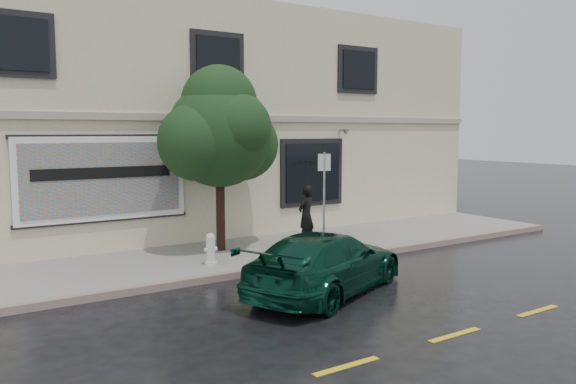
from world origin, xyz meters
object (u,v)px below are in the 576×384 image
car (326,263)px  pedestrian (306,215)px  fire_hydrant (211,249)px  street_tree (220,135)px

car → pedestrian: size_ratio=2.64×
car → fire_hydrant: bearing=-1.6°
car → street_tree: bearing=-20.5°
street_tree → fire_hydrant: (-0.92, -1.35, -2.62)m
pedestrian → fire_hydrant: 3.38m
pedestrian → street_tree: street_tree is taller
car → pedestrian: (2.06, 3.68, 0.34)m
street_tree → car: bearing=-86.4°
pedestrian → street_tree: (-2.33, 0.54, 2.18)m
car → pedestrian: bearing=-53.4°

